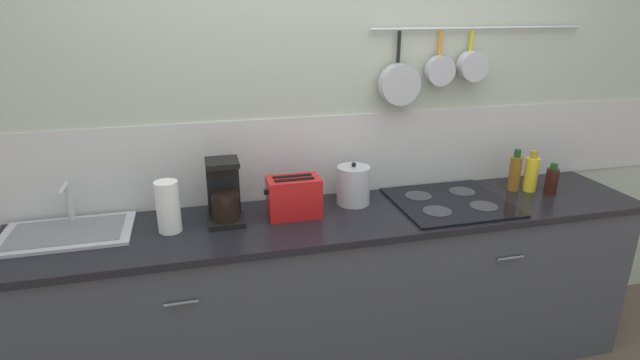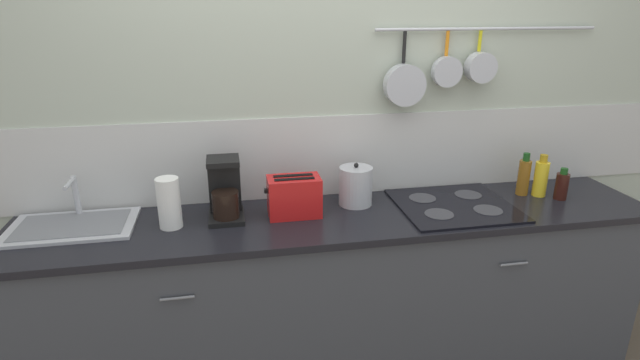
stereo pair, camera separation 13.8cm
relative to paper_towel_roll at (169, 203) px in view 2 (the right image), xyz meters
name	(u,v)px [view 2 (the right image)]	position (x,y,z in m)	size (l,w,h in m)	color
wall_back	(329,125)	(0.80, 0.30, 0.25)	(7.20, 0.15, 2.60)	#B2BCA8
cabinet_base	(341,299)	(0.80, -0.02, -0.59)	(3.07, 0.55, 0.87)	#3F4247
countertop	(342,219)	(0.80, -0.02, -0.13)	(3.11, 0.57, 0.03)	black
sink_basin	(72,224)	(-0.44, 0.08, -0.10)	(0.55, 0.35, 0.20)	#B7BABF
paper_towel_roll	(169,203)	(0.00, 0.00, 0.00)	(0.10, 0.10, 0.23)	white
coffee_maker	(225,193)	(0.25, 0.06, 0.01)	(0.17, 0.20, 0.29)	black
toaster	(294,196)	(0.57, 0.03, -0.02)	(0.27, 0.15, 0.20)	red
kettle	(356,186)	(0.90, 0.11, -0.02)	(0.17, 0.17, 0.22)	#B7BABF
cooktop	(454,205)	(1.38, -0.02, -0.11)	(0.56, 0.53, 0.01)	black
bottle_dish_soap	(524,176)	(1.80, 0.08, -0.02)	(0.06, 0.06, 0.23)	#8C5919
bottle_vinegar	(541,178)	(1.88, 0.04, -0.02)	(0.07, 0.07, 0.22)	yellow
bottle_hot_sauce	(561,185)	(1.96, -0.02, -0.04)	(0.07, 0.07, 0.17)	#33140F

